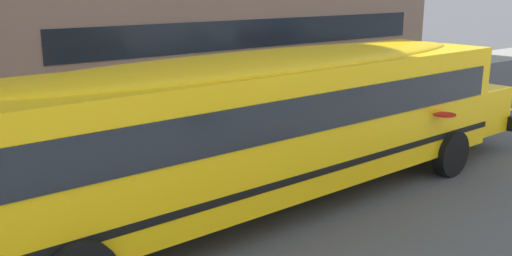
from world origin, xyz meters
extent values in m
plane|color=#4C4C4F|center=(0.00, 0.00, 0.00)|extent=(400.00, 400.00, 0.00)
cube|color=gray|center=(0.00, 7.45, 0.01)|extent=(120.00, 3.00, 0.01)
cube|color=silver|center=(0.00, 0.00, 0.00)|extent=(110.00, 0.16, 0.01)
cube|color=yellow|center=(-0.18, -1.30, 1.49)|extent=(10.31, 2.53, 2.05)
cube|color=yellow|center=(5.70, -1.18, 0.98)|extent=(1.53, 1.99, 1.03)
cube|color=black|center=(6.44, -1.17, 0.63)|extent=(0.23, 2.34, 0.34)
cube|color=black|center=(-0.18, -1.30, 1.86)|extent=(9.69, 2.56, 0.60)
cube|color=black|center=(-0.18, -1.30, 0.89)|extent=(10.33, 2.56, 0.11)
ellipsoid|color=yellow|center=(-0.18, -1.30, 2.52)|extent=(9.89, 2.34, 0.34)
cylinder|color=red|center=(3.13, -2.57, 1.39)|extent=(0.42, 0.42, 0.03)
cylinder|color=black|center=(3.70, -0.05, 0.47)|extent=(0.94, 0.28, 0.93)
cylinder|color=black|center=(3.74, -2.39, 0.47)|extent=(0.94, 0.28, 0.93)
cylinder|color=black|center=(-4.10, -0.21, 0.47)|extent=(0.94, 0.28, 0.93)
cube|color=#C1B28E|center=(11.62, 4.79, 0.65)|extent=(3.91, 1.71, 0.70)
cube|color=black|center=(11.47, 4.79, 1.32)|extent=(2.20, 1.57, 0.64)
cylinder|color=black|center=(12.92, 5.64, 0.30)|extent=(0.60, 0.18, 0.60)
cylinder|color=black|center=(12.92, 3.94, 0.30)|extent=(0.60, 0.18, 0.60)
cylinder|color=black|center=(10.32, 5.64, 0.30)|extent=(0.60, 0.18, 0.60)
cylinder|color=black|center=(10.32, 3.94, 0.30)|extent=(0.60, 0.18, 0.60)
cube|color=black|center=(8.17, 8.93, 1.92)|extent=(17.46, 0.04, 1.10)
camera|label=1|loc=(-6.11, -8.45, 3.77)|focal=39.47mm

